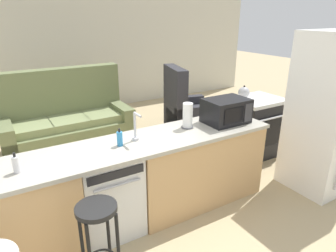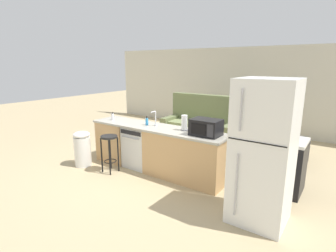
{
  "view_description": "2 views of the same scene",
  "coord_description": "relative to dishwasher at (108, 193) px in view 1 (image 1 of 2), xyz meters",
  "views": [
    {
      "loc": [
        -1.04,
        -2.49,
        2.1
      ],
      "look_at": [
        0.71,
        0.43,
        0.81
      ],
      "focal_mm": 32.0,
      "sensor_mm": 36.0,
      "label": 1
    },
    {
      "loc": [
        3.21,
        -3.9,
        2.09
      ],
      "look_at": [
        0.31,
        0.19,
        0.9
      ],
      "focal_mm": 28.0,
      "sensor_mm": 36.0,
      "label": 2
    }
  ],
  "objects": [
    {
      "name": "sink_faucet",
      "position": [
        0.35,
        0.04,
        0.61
      ],
      "size": [
        0.07,
        0.18,
        0.3
      ],
      "color": "silver",
      "rests_on": "kitchen_counter"
    },
    {
      "name": "stove_range",
      "position": [
        2.6,
        0.55,
        0.03
      ],
      "size": [
        0.76,
        0.68,
        0.9
      ],
      "color": "black",
      "rests_on": "ground_plane"
    },
    {
      "name": "bar_stool",
      "position": [
        -0.28,
        -0.59,
        0.11
      ],
      "size": [
        0.32,
        0.32,
        0.74
      ],
      "color": "black",
      "rests_on": "ground_plane"
    },
    {
      "name": "soap_bottle",
      "position": [
        0.17,
        0.01,
        0.55
      ],
      "size": [
        0.06,
        0.06,
        0.18
      ],
      "color": "#338CCC",
      "rests_on": "kitchen_counter"
    },
    {
      "name": "dishwasher",
      "position": [
        0.0,
        0.0,
        0.0
      ],
      "size": [
        0.58,
        0.61,
        0.84
      ],
      "color": "silver",
      "rests_on": "ground_plane"
    },
    {
      "name": "dish_soap_bottle",
      "position": [
        -0.74,
        -0.06,
        0.55
      ],
      "size": [
        0.06,
        0.06,
        0.18
      ],
      "color": "silver",
      "rests_on": "kitchen_counter"
    },
    {
      "name": "microwave",
      "position": [
        1.49,
        -0.0,
        0.62
      ],
      "size": [
        0.5,
        0.37,
        0.28
      ],
      "color": "black",
      "rests_on": "kitchen_counter"
    },
    {
      "name": "refrigerator",
      "position": [
        2.6,
        -0.55,
        0.54
      ],
      "size": [
        0.72,
        0.73,
        1.92
      ],
      "color": "white",
      "rests_on": "ground_plane"
    },
    {
      "name": "kettle",
      "position": [
        2.43,
        0.68,
        0.56
      ],
      "size": [
        0.21,
        0.17,
        0.19
      ],
      "color": "#B2B2B7",
      "rests_on": "stove_range"
    },
    {
      "name": "ground_plane",
      "position": [
        0.25,
        0.0,
        -0.42
      ],
      "size": [
        24.0,
        24.0,
        0.0
      ],
      "primitive_type": "plane",
      "color": "tan"
    },
    {
      "name": "kitchen_counter",
      "position": [
        0.49,
        0.0,
        -0.0
      ],
      "size": [
        2.94,
        0.66,
        0.9
      ],
      "color": "tan",
      "rests_on": "ground_plane"
    },
    {
      "name": "wall_back",
      "position": [
        0.55,
        4.2,
        0.88
      ],
      "size": [
        10.0,
        0.06,
        2.6
      ],
      "color": "beige",
      "rests_on": "ground_plane"
    },
    {
      "name": "couch",
      "position": [
        0.15,
        2.35,
        -0.03
      ],
      "size": [
        2.01,
        0.93,
        1.27
      ],
      "color": "#667047",
      "rests_on": "ground_plane"
    },
    {
      "name": "paper_towel_roll",
      "position": [
        1.0,
        0.08,
        0.62
      ],
      "size": [
        0.14,
        0.14,
        0.28
      ],
      "color": "#4C4C51",
      "rests_on": "kitchen_counter"
    },
    {
      "name": "armchair",
      "position": [
        2.26,
        1.98,
        -0.07
      ],
      "size": [
        0.98,
        1.02,
        1.2
      ],
      "color": "#2D2D33",
      "rests_on": "ground_plane"
    }
  ]
}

